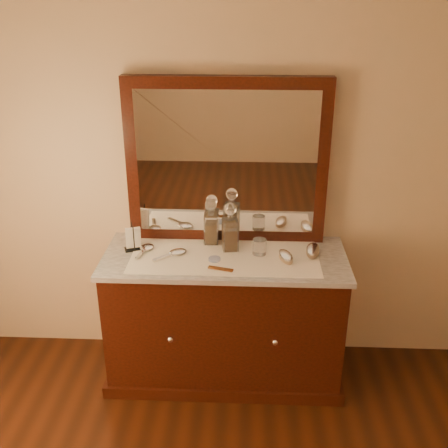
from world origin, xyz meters
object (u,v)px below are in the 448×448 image
Objects in this scene: hand_mirror_outer at (146,249)px; brush_far at (313,251)px; napkin_rack at (133,239)px; brush_near at (286,257)px; pin_dish at (214,259)px; hand_mirror_inner at (175,253)px; dresser_cabinet at (225,318)px; mirror_frame at (227,162)px; decanter_left at (211,226)px; decanter_right at (230,232)px; comb at (221,269)px.

brush_far is at bearing -0.54° from hand_mirror_outer.
napkin_rack reaches higher than brush_near.
napkin_rack is at bearing 166.11° from pin_dish.
dresser_cabinet is at bearing 0.54° from hand_mirror_inner.
napkin_rack reaches higher than brush_far.
mirror_frame reaches higher than brush_far.
hand_mirror_outer is at bearing -157.53° from mirror_frame.
hand_mirror_inner is at bearing 165.57° from pin_dish.
napkin_rack is 0.48m from decanter_left.
brush_far reaches higher than pin_dish.
brush_near is (0.41, 0.02, 0.02)m from pin_dish.
decanter_left is (-0.03, 0.23, 0.10)m from pin_dish.
pin_dish is at bearing -170.01° from brush_far.
decanter_right is 0.36m from brush_near.
decanter_right is 1.77× the size of brush_near.
mirror_frame is 0.58m from pin_dish.
brush_near is 0.82× the size of hand_mirror_inner.
brush_far is (0.61, -0.13, -0.09)m from decanter_left.
comb is 0.50× the size of decanter_left.
hand_mirror_outer is at bearing 179.46° from brush_far.
brush_far is at bearing 36.49° from comb.
pin_dish is 0.42× the size of napkin_rack.
decanter_left reaches higher than dresser_cabinet.
decanter_left is 1.40× the size of hand_mirror_inner.
hand_mirror_outer is (-0.39, -0.12, -0.10)m from decanter_left.
decanter_right reaches higher than hand_mirror_outer.
dresser_cabinet is at bearing -5.61° from hand_mirror_outer.
hand_mirror_inner is at bearing -165.17° from decanter_right.
pin_dish is 0.25m from hand_mirror_inner.
dresser_cabinet is 19.81× the size of pin_dish.
mirror_frame is at bearing 99.94° from decanter_right.
brush_far is at bearing 9.99° from pin_dish.
pin_dish is 0.20m from decanter_right.
hand_mirror_outer is at bearing -8.93° from napkin_rack.
decanter_right is (0.04, 0.26, 0.11)m from comb.
hand_mirror_inner is (-0.29, -0.00, 0.45)m from dresser_cabinet.
decanter_right is at bearing 158.48° from brush_near.
napkin_rack is at bearing -177.62° from decanter_right.
mirror_frame is 0.73m from brush_far.
brush_near is (0.37, 0.13, 0.02)m from comb.
hand_mirror_outer is at bearing 173.64° from brush_near.
brush_far is (0.16, 0.08, 0.00)m from brush_near.
hand_mirror_inner reaches higher than pin_dish.
dresser_cabinet is at bearing -108.94° from decanter_right.
decanter_left is at bearing 13.40° from napkin_rack.
brush_near reaches higher than hand_mirror_outer.
hand_mirror_inner is at bearing 163.45° from comb.
dresser_cabinet is at bearing 172.63° from brush_near.
decanter_right is 0.35m from hand_mirror_inner.
brush_far is (0.52, -0.21, -0.47)m from mirror_frame.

